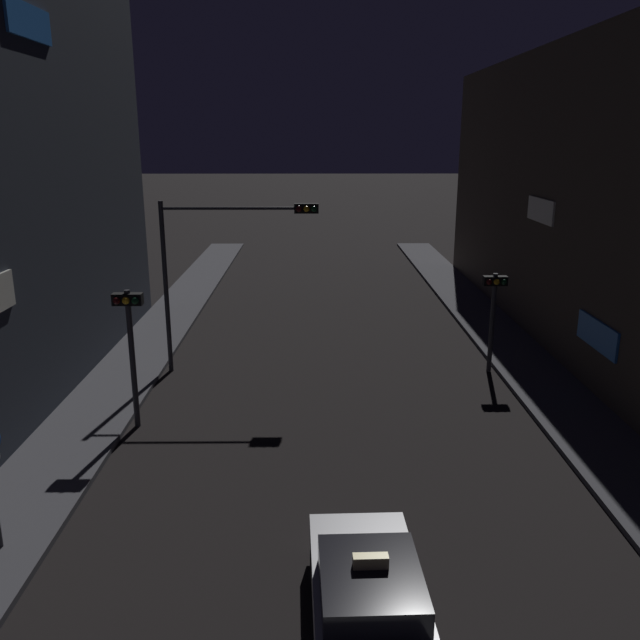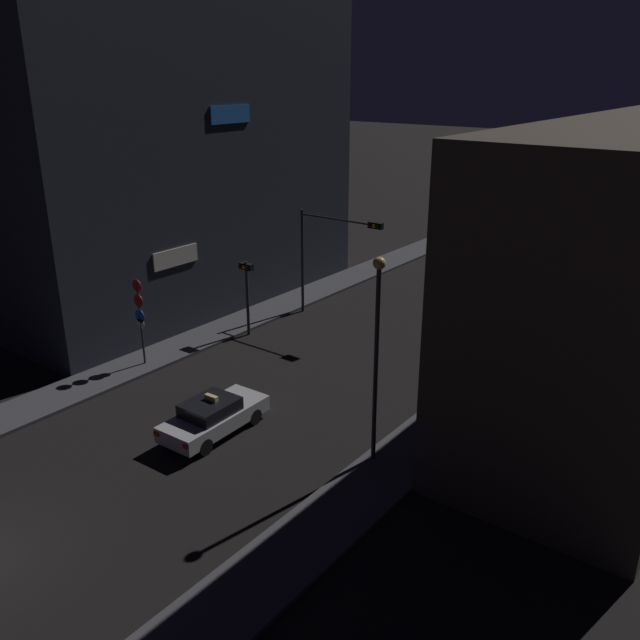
% 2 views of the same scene
% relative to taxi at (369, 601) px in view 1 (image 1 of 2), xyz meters
% --- Properties ---
extents(sidewalk_left, '(2.41, 51.49, 0.15)m').
position_rel_taxi_xyz_m(sidewalk_left, '(-7.33, 14.47, -0.66)').
color(sidewalk_left, '#424247').
rests_on(sidewalk_left, ground_plane).
extents(sidewalk_right, '(2.41, 51.49, 0.15)m').
position_rel_taxi_xyz_m(sidewalk_right, '(6.72, 14.47, -0.66)').
color(sidewalk_right, '#424247').
rests_on(sidewalk_right, ground_plane).
extents(building_facade_right, '(6.96, 30.08, 11.29)m').
position_rel_taxi_xyz_m(building_facade_right, '(11.36, 16.31, 4.91)').
color(building_facade_right, '#473D33').
rests_on(building_facade_right, ground_plane).
extents(taxi, '(1.93, 4.50, 1.62)m').
position_rel_taxi_xyz_m(taxi, '(0.00, 0.00, 0.00)').
color(taxi, '#B7B7BC').
rests_on(taxi, ground_plane).
extents(traffic_light_overhead, '(5.26, 0.42, 5.90)m').
position_rel_taxi_xyz_m(traffic_light_overhead, '(-3.93, 12.77, 3.53)').
color(traffic_light_overhead, '#2D2D33').
rests_on(traffic_light_overhead, ground_plane).
extents(traffic_light_left_kerb, '(0.80, 0.42, 3.96)m').
position_rel_taxi_xyz_m(traffic_light_left_kerb, '(-5.87, 8.21, 2.09)').
color(traffic_light_left_kerb, '#2D2D33').
rests_on(traffic_light_left_kerb, ground_plane).
extents(traffic_light_right_kerb, '(0.80, 0.42, 3.49)m').
position_rel_taxi_xyz_m(traffic_light_right_kerb, '(5.26, 12.57, 1.78)').
color(traffic_light_right_kerb, '#2D2D33').
rests_on(traffic_light_right_kerb, ground_plane).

